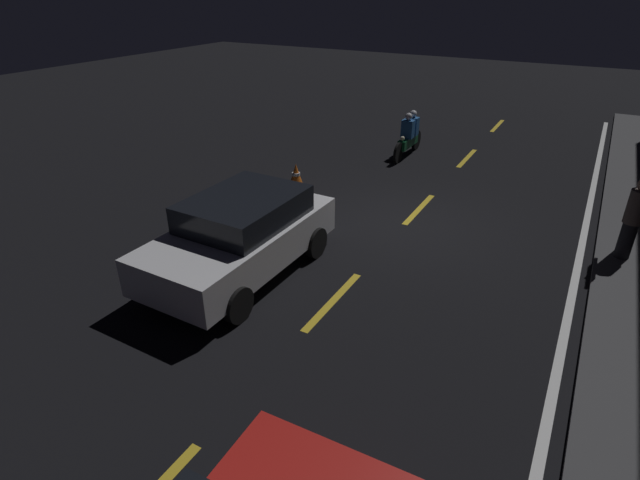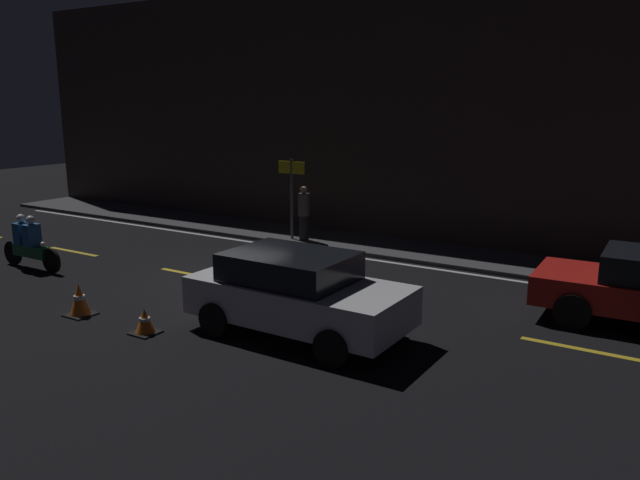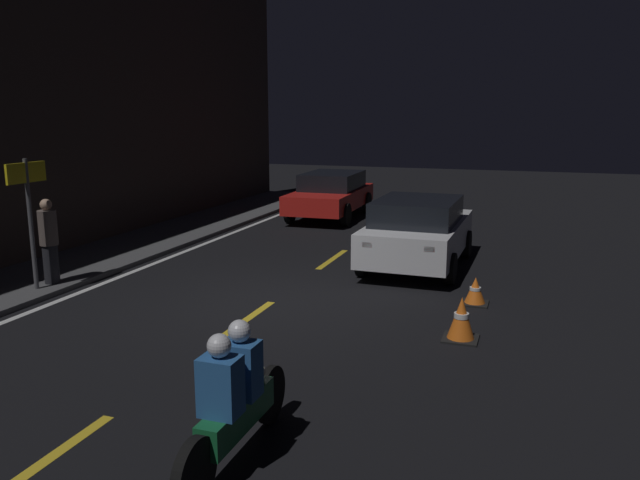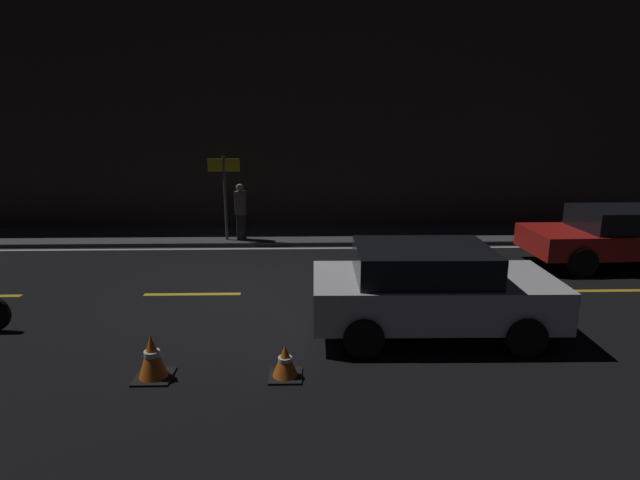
# 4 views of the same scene
# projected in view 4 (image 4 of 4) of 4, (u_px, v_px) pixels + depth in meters

# --- Properties ---
(ground_plane) EXTENTS (56.00, 56.00, 0.00)m
(ground_plane) POSITION_uv_depth(u_px,v_px,m) (241.00, 294.00, 10.36)
(ground_plane) COLOR black
(raised_curb) EXTENTS (28.00, 2.30, 0.10)m
(raised_curb) POSITION_uv_depth(u_px,v_px,m) (262.00, 235.00, 15.23)
(raised_curb) COLOR #424244
(raised_curb) RESTS_ON ground
(building_front) EXTENTS (28.00, 0.30, 7.75)m
(building_front) POSITION_uv_depth(u_px,v_px,m) (262.00, 107.00, 15.56)
(building_front) COLOR #382D28
(building_front) RESTS_ON ground
(lane_dash_c) EXTENTS (2.00, 0.14, 0.01)m
(lane_dash_c) POSITION_uv_depth(u_px,v_px,m) (192.00, 294.00, 10.34)
(lane_dash_c) COLOR gold
(lane_dash_c) RESTS_ON ground
(lane_dash_d) EXTENTS (2.00, 0.14, 0.01)m
(lane_dash_d) POSITION_uv_depth(u_px,v_px,m) (408.00, 292.00, 10.45)
(lane_dash_d) COLOR gold
(lane_dash_d) RESTS_ON ground
(lane_dash_e) EXTENTS (2.00, 0.14, 0.01)m
(lane_dash_e) POSITION_uv_depth(u_px,v_px,m) (619.00, 290.00, 10.56)
(lane_dash_e) COLOR gold
(lane_dash_e) RESTS_ON ground
(lane_solid_kerb) EXTENTS (25.20, 0.14, 0.01)m
(lane_solid_kerb) POSITION_uv_depth(u_px,v_px,m) (258.00, 249.00, 13.88)
(lane_solid_kerb) COLOR silver
(lane_solid_kerb) RESTS_ON ground
(sedan_white) EXTENTS (4.03, 2.01, 1.51)m
(sedan_white) POSITION_uv_depth(u_px,v_px,m) (430.00, 288.00, 8.35)
(sedan_white) COLOR silver
(sedan_white) RESTS_ON ground
(taxi_red) EXTENTS (4.41, 2.04, 1.43)m
(taxi_red) POSITION_uv_depth(u_px,v_px,m) (620.00, 235.00, 12.20)
(taxi_red) COLOR red
(taxi_red) RESTS_ON ground
(traffic_cone_near) EXTENTS (0.52, 0.52, 0.66)m
(traffic_cone_near) POSITION_uv_depth(u_px,v_px,m) (152.00, 357.00, 6.97)
(traffic_cone_near) COLOR black
(traffic_cone_near) RESTS_ON ground
(traffic_cone_mid) EXTENTS (0.47, 0.47, 0.49)m
(traffic_cone_mid) POSITION_uv_depth(u_px,v_px,m) (285.00, 362.00, 7.01)
(traffic_cone_mid) COLOR black
(traffic_cone_mid) RESTS_ON ground
(pedestrian) EXTENTS (0.34, 0.34, 1.62)m
(pedestrian) POSITION_uv_depth(u_px,v_px,m) (241.00, 212.00, 14.33)
(pedestrian) COLOR black
(pedestrian) RESTS_ON raised_curb
(shop_sign) EXTENTS (0.90, 0.08, 2.40)m
(shop_sign) POSITION_uv_depth(u_px,v_px,m) (224.00, 182.00, 14.10)
(shop_sign) COLOR #4C4C51
(shop_sign) RESTS_ON raised_curb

